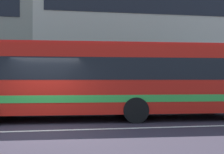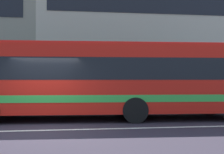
{
  "view_description": "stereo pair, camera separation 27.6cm",
  "coord_description": "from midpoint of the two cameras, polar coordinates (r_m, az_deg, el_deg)",
  "views": [
    {
      "loc": [
        1.04,
        -8.94,
        1.7
      ],
      "look_at": [
        2.68,
        2.05,
        1.79
      ],
      "focal_mm": 42.33,
      "sensor_mm": 36.0,
      "label": 1
    },
    {
      "loc": [
        1.31,
        -8.98,
        1.7
      ],
      "look_at": [
        2.68,
        2.05,
        1.79
      ],
      "focal_mm": 42.33,
      "sensor_mm": 36.0,
      "label": 2
    }
  ],
  "objects": [
    {
      "name": "transit_bus",
      "position": [
        11.34,
        1.14,
        -0.21
      ],
      "size": [
        11.78,
        3.18,
        3.18
      ],
      "color": "red",
      "rests_on": "ground_plane"
    },
    {
      "name": "lane_centre_line",
      "position": [
        9.2,
        -14.57,
        -11.09
      ],
      "size": [
        60.0,
        0.16,
        0.01
      ],
      "primitive_type": "cube",
      "color": "silver",
      "rests_on": "ground_plane"
    },
    {
      "name": "hedge_row_far",
      "position": [
        14.84,
        -7.83,
        -4.95
      ],
      "size": [
        14.33,
        1.1,
        1.09
      ],
      "primitive_type": "cube",
      "color": "#265223",
      "rests_on": "ground_plane"
    },
    {
      "name": "ground_plane",
      "position": [
        9.2,
        -14.57,
        -11.11
      ],
      "size": [
        160.0,
        160.0,
        0.0
      ],
      "primitive_type": "plane",
      "color": "#2D2733"
    },
    {
      "name": "apartment_block_right",
      "position": [
        25.99,
        7.71,
        10.9
      ],
      "size": [
        18.81,
        11.48,
        13.67
      ],
      "color": "#B8B39F",
      "rests_on": "ground_plane"
    }
  ]
}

